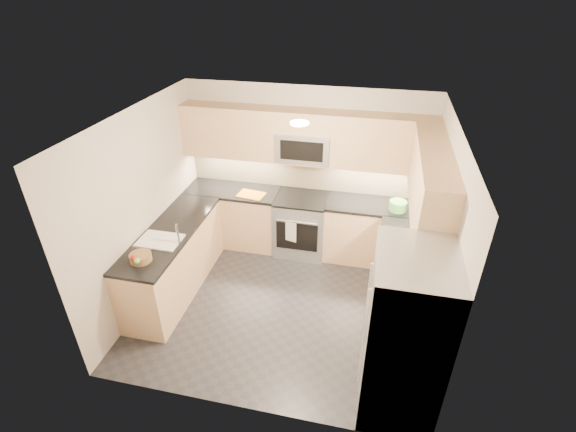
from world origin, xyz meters
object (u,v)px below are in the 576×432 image
Objects in this scene: cutting_board at (251,195)px; fruit_basket at (141,257)px; gas_range at (301,225)px; microwave at (304,146)px; refrigerator at (404,336)px; utensil_bowl at (398,206)px.

cutting_board is 1.57× the size of fruit_basket.
microwave is (0.00, 0.12, 1.24)m from gas_range.
cutting_board is at bearing -163.65° from microwave.
refrigerator is at bearing -46.63° from cutting_board.
fruit_basket is (-1.52, -1.94, 0.53)m from gas_range.
refrigerator reaches higher than cutting_board.
microwave is 1.56m from utensil_bowl.
gas_range is 2.86m from refrigerator.
microwave reaches higher than refrigerator.
fruit_basket is at bearing 170.74° from refrigerator.
refrigerator is (1.45, -2.55, -0.80)m from microwave.
gas_range is 1.49m from utensil_bowl.
cutting_board is (-0.75, -0.10, 0.49)m from gas_range.
utensil_bowl is at bearing 32.65° from fruit_basket.
utensil_bowl reaches higher than cutting_board.
fruit_basket reaches higher than gas_range.
utensil_bowl is at bearing -3.36° from gas_range.
refrigerator reaches higher than fruit_basket.
cutting_board is at bearing 133.37° from refrigerator.
microwave reaches higher than gas_range.
fruit_basket is (-2.97, 0.48, 0.09)m from refrigerator.
utensil_bowl is (-0.07, 2.34, 0.11)m from refrigerator.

